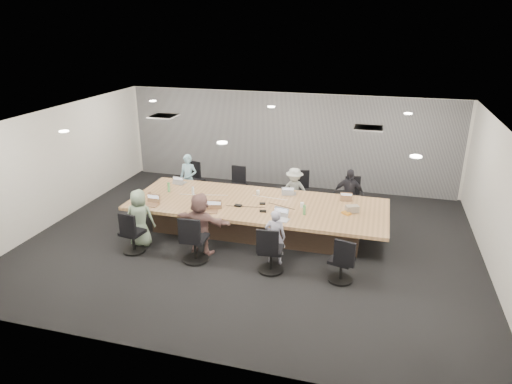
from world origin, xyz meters
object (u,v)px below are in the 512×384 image
(chair_1, at_px, (237,189))
(chair_7, at_px, (341,264))
(chair_4, at_px, (133,236))
(canvas_bag, at_px, (352,209))
(person_2, at_px, (294,191))
(laptop_6, at_px, (281,220))
(laptop_4, at_px, (151,205))
(person_4, at_px, (140,218))
(chair_2, at_px, (296,194))
(laptop_3, at_px, (347,199))
(chair_0, at_px, (194,184))
(mug_brown, at_px, (150,194))
(bottle_clear, at_px, (193,191))
(chair_5, at_px, (195,242))
(person_6, at_px, (275,237))
(laptop_0, at_px, (180,183))
(bottle_green_right, at_px, (304,210))
(conference_table, at_px, (257,216))
(snack_packet, at_px, (346,213))
(chair_6, at_px, (271,253))
(bottle_green_left, at_px, (169,187))
(person_0, at_px, (188,179))
(person_3, at_px, (348,194))
(stapler, at_px, (263,211))
(person_5, at_px, (201,224))
(chair_3, at_px, (349,200))
(laptop_2, at_px, (290,193))
(laptop_5, at_px, (210,212))

(chair_1, xyz_separation_m, chair_7, (3.19, -3.40, -0.01))
(chair_4, distance_m, canvas_bag, 4.86)
(person_2, relative_size, laptop_6, 3.67)
(laptop_4, height_order, laptop_6, same)
(person_4, bearing_deg, chair_2, -144.24)
(chair_7, distance_m, laptop_3, 2.53)
(chair_0, distance_m, mug_brown, 2.05)
(chair_1, relative_size, mug_brown, 7.38)
(bottle_clear, bearing_deg, chair_5, -66.54)
(person_6, height_order, mug_brown, person_6)
(mug_brown, bearing_deg, laptop_6, -8.57)
(laptop_0, distance_m, bottle_green_right, 3.70)
(conference_table, bearing_deg, snack_packet, -2.86)
(chair_6, distance_m, bottle_green_left, 3.61)
(chair_2, relative_size, snack_packet, 4.30)
(chair_6, bearing_deg, mug_brown, 152.61)
(chair_5, distance_m, mug_brown, 2.28)
(laptop_4, relative_size, bottle_clear, 1.58)
(chair_6, distance_m, person_0, 4.34)
(chair_2, height_order, person_2, person_2)
(chair_2, bearing_deg, person_3, 147.17)
(person_0, bearing_deg, mug_brown, -100.29)
(canvas_bag, height_order, snack_packet, canvas_bag)
(person_4, relative_size, laptop_4, 4.06)
(chair_6, height_order, person_3, person_3)
(bottle_clear, bearing_deg, chair_0, 112.67)
(person_4, relative_size, bottle_green_left, 5.45)
(chair_7, bearing_deg, stapler, 162.37)
(person_6, bearing_deg, person_5, -4.26)
(chair_1, distance_m, stapler, 2.60)
(chair_0, distance_m, laptop_3, 4.44)
(bottle_green_left, distance_m, bottle_green_right, 3.54)
(chair_2, distance_m, laptop_4, 3.88)
(chair_0, height_order, laptop_4, chair_0)
(chair_4, height_order, person_0, person_0)
(chair_3, bearing_deg, laptop_2, 18.40)
(chair_1, distance_m, laptop_2, 1.93)
(conference_table, height_order, chair_0, chair_0)
(person_0, bearing_deg, laptop_4, -89.70)
(laptop_3, bearing_deg, chair_3, -93.11)
(laptop_3, relative_size, laptop_6, 0.85)
(canvas_bag, bearing_deg, laptop_5, -164.60)
(chair_7, bearing_deg, mug_brown, 178.49)
(laptop_2, relative_size, stapler, 1.99)
(laptop_4, bearing_deg, laptop_5, 2.72)
(laptop_2, bearing_deg, laptop_6, 84.27)
(conference_table, xyz_separation_m, chair_2, (0.62, 1.70, 0.00))
(snack_packet, bearing_deg, laptop_0, 168.40)
(person_4, xyz_separation_m, bottle_clear, (0.67, 1.44, 0.19))
(bottle_clear, bearing_deg, person_3, 19.04)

